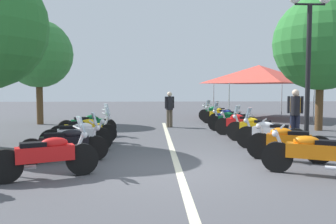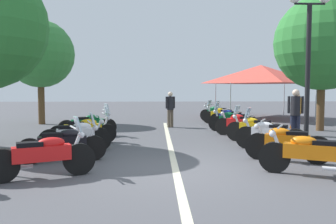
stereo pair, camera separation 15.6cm
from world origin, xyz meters
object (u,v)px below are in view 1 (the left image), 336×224
at_px(motorcycle_left_row_0, 47,155).
at_px(motorcycle_right_row_4, 241,124).
at_px(motorcycle_right_row_3, 255,128).
at_px(bystander_1, 170,107).
at_px(motorcycle_right_row_8, 216,113).
at_px(motorcycle_left_row_3, 84,130).
at_px(motorcycle_left_row_4, 88,124).
at_px(motorcycle_right_row_6, 229,117).
at_px(event_tent, 259,74).
at_px(street_lamp_twin_globe, 309,42).
at_px(motorcycle_right_row_1, 288,142).
at_px(motorcycle_right_row_7, 220,115).
at_px(roadside_tree_2, 321,43).
at_px(traffic_cone_0, 290,134).
at_px(motorcycle_right_row_2, 270,134).
at_px(motorcycle_right_row_5, 231,121).
at_px(motorcycle_left_row_2, 77,136).
at_px(bystander_2, 295,110).
at_px(motorcycle_right_row_0, 315,153).
at_px(motorcycle_left_row_1, 66,143).
at_px(roadside_tree_1, 39,54).
at_px(bystander_0, 296,110).

height_order(motorcycle_left_row_0, motorcycle_right_row_4, motorcycle_left_row_0).
bearing_deg(motorcycle_right_row_3, bystander_1, -25.67).
bearing_deg(motorcycle_right_row_8, motorcycle_left_row_3, 87.22).
distance_m(motorcycle_left_row_4, motorcycle_right_row_6, 6.54).
bearing_deg(event_tent, street_lamp_twin_globe, 170.36).
height_order(motorcycle_left_row_0, motorcycle_right_row_1, motorcycle_left_row_0).
height_order(motorcycle_right_row_7, roadside_tree_2, roadside_tree_2).
bearing_deg(traffic_cone_0, motorcycle_right_row_6, 12.21).
distance_m(motorcycle_left_row_0, motorcycle_right_row_4, 7.94).
distance_m(motorcycle_right_row_2, event_tent, 11.31).
height_order(motorcycle_right_row_2, motorcycle_right_row_7, motorcycle_right_row_2).
xyz_separation_m(motorcycle_right_row_4, motorcycle_right_row_5, (1.36, 0.06, 0.00)).
distance_m(motorcycle_right_row_8, roadside_tree_2, 6.40).
xyz_separation_m(motorcycle_left_row_4, traffic_cone_0, (-1.69, -6.86, -0.18)).
bearing_deg(roadside_tree_2, motorcycle_left_row_2, 116.50).
height_order(motorcycle_right_row_8, bystander_2, bystander_2).
distance_m(motorcycle_right_row_3, motorcycle_right_row_7, 5.91).
bearing_deg(bystander_1, motorcycle_left_row_4, -80.32).
height_order(motorcycle_right_row_5, motorcycle_right_row_7, motorcycle_right_row_5).
xyz_separation_m(motorcycle_left_row_3, motorcycle_right_row_0, (-4.33, -5.52, 0.00)).
distance_m(motorcycle_left_row_1, motorcycle_right_row_1, 5.42).
relative_size(motorcycle_right_row_5, event_tent, 0.36).
bearing_deg(motorcycle_left_row_2, motorcycle_right_row_0, -44.61).
relative_size(motorcycle_right_row_7, bystander_1, 1.11).
xyz_separation_m(motorcycle_right_row_1, motorcycle_right_row_4, (4.42, 0.02, -0.00)).
height_order(motorcycle_left_row_1, motorcycle_right_row_0, motorcycle_left_row_1).
bearing_deg(roadside_tree_1, motorcycle_left_row_2, -155.38).
xyz_separation_m(motorcycle_left_row_2, motorcycle_left_row_4, (2.93, 0.24, 0.01)).
bearing_deg(traffic_cone_0, bystander_0, -27.17).
relative_size(motorcycle_right_row_2, roadside_tree_2, 0.33).
height_order(motorcycle_right_row_3, bystander_2, bystander_2).
bearing_deg(motorcycle_right_row_3, street_lamp_twin_globe, 172.47).
relative_size(motorcycle_left_row_2, motorcycle_right_row_7, 1.09).
height_order(motorcycle_left_row_3, motorcycle_right_row_5, motorcycle_right_row_5).
bearing_deg(bystander_0, roadside_tree_2, -164.96).
height_order(motorcycle_right_row_8, roadside_tree_1, roadside_tree_1).
xyz_separation_m(motorcycle_left_row_1, motorcycle_right_row_0, (-1.52, -5.41, 0.00)).
height_order(motorcycle_right_row_3, motorcycle_right_row_7, motorcycle_right_row_3).
height_order(motorcycle_left_row_0, event_tent, event_tent).
xyz_separation_m(motorcycle_left_row_3, roadside_tree_2, (3.16, -9.31, 3.23)).
height_order(motorcycle_right_row_4, motorcycle_right_row_6, motorcycle_right_row_6).
xyz_separation_m(motorcycle_left_row_0, event_tent, (13.64, -8.48, 2.18)).
relative_size(motorcycle_left_row_2, event_tent, 0.39).
bearing_deg(motorcycle_left_row_1, traffic_cone_0, 4.52).
bearing_deg(motorcycle_right_row_8, motorcycle_right_row_5, 122.74).
relative_size(motorcycle_left_row_3, street_lamp_twin_globe, 0.46).
distance_m(motorcycle_right_row_0, motorcycle_right_row_6, 8.72).
relative_size(street_lamp_twin_globe, traffic_cone_0, 7.48).
distance_m(motorcycle_right_row_3, bystander_1, 5.32).
bearing_deg(roadside_tree_2, motorcycle_left_row_3, 108.77).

